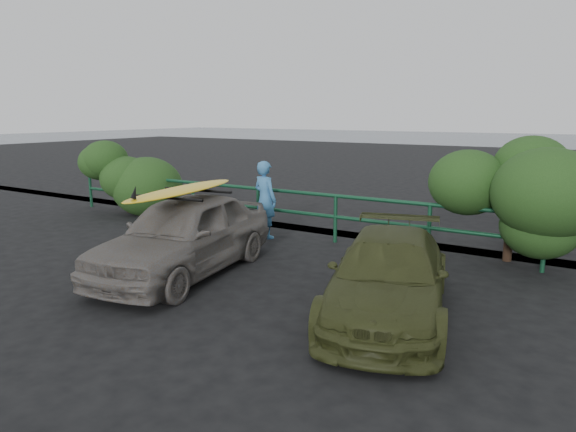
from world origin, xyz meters
name	(u,v)px	position (x,y,z in m)	size (l,w,h in m)	color
ground	(114,306)	(0.00, 0.00, 0.00)	(80.00, 80.00, 0.00)	black
ocean	(550,138)	(0.00, 60.00, 0.00)	(200.00, 200.00, 0.00)	#525A64
guardrail	(295,214)	(0.00, 5.00, 0.52)	(14.00, 0.08, 1.04)	#124128
shrub_left	(153,175)	(-4.80, 5.40, 1.05)	(3.20, 2.40, 2.09)	#24481A
shrub_right	(551,205)	(5.00, 5.50, 1.10)	(3.20, 2.40, 2.20)	#24481A
sedan	(184,235)	(-0.21, 1.71, 0.68)	(1.60, 3.98, 1.36)	#67615C
olive_vehicle	(388,276)	(3.42, 1.79, 0.54)	(1.53, 3.75, 1.09)	#353A1A
man	(265,200)	(-0.50, 4.56, 0.85)	(0.62, 0.41, 1.70)	teal
roof_rack	(183,194)	(-0.21, 1.71, 1.38)	(1.35, 0.95, 0.05)	black
surfboard	(183,190)	(-0.21, 1.71, 1.44)	(0.61, 2.92, 0.09)	yellow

